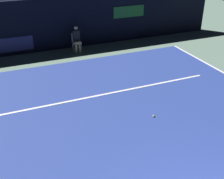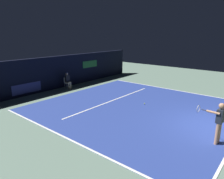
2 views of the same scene
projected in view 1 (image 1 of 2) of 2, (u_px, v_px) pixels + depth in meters
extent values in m
plane|color=slate|center=(132.00, 120.00, 9.25)|extent=(33.03, 33.03, 0.00)
cube|color=navy|center=(132.00, 120.00, 9.24)|extent=(10.59, 10.98, 0.01)
cube|color=white|center=(109.00, 93.00, 10.81)|extent=(8.26, 0.10, 0.01)
cube|color=black|center=(68.00, 23.00, 14.82)|extent=(16.94, 0.30, 2.60)
cube|color=navy|center=(10.00, 45.00, 14.03)|extent=(2.20, 0.04, 0.70)
cube|color=#1E6B2D|center=(129.00, 12.00, 15.70)|extent=(1.80, 0.04, 0.60)
cube|color=white|center=(77.00, 42.00, 14.63)|extent=(0.47, 0.43, 0.04)
cube|color=white|center=(76.00, 37.00, 14.69)|extent=(0.42, 0.06, 0.42)
cylinder|color=#B2B2B7|center=(74.00, 48.00, 14.55)|extent=(0.03, 0.03, 0.46)
cylinder|color=#B2B2B7|center=(81.00, 47.00, 14.65)|extent=(0.03, 0.03, 0.46)
cylinder|color=#B2B2B7|center=(73.00, 46.00, 14.83)|extent=(0.03, 0.03, 0.46)
cylinder|color=#B2B2B7|center=(80.00, 45.00, 14.94)|extent=(0.03, 0.03, 0.46)
cube|color=tan|center=(77.00, 42.00, 14.55)|extent=(0.35, 0.42, 0.14)
cylinder|color=tan|center=(76.00, 49.00, 14.50)|extent=(0.11, 0.11, 0.46)
cylinder|color=tan|center=(80.00, 48.00, 14.55)|extent=(0.11, 0.11, 0.46)
cube|color=black|center=(76.00, 35.00, 14.49)|extent=(0.36, 0.24, 0.52)
sphere|color=#DBAD89|center=(76.00, 28.00, 14.32)|extent=(0.20, 0.20, 0.20)
cylinder|color=#141933|center=(76.00, 26.00, 14.28)|extent=(0.19, 0.19, 0.04)
sphere|color=#CCE033|center=(154.00, 116.00, 9.38)|extent=(0.07, 0.07, 0.07)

